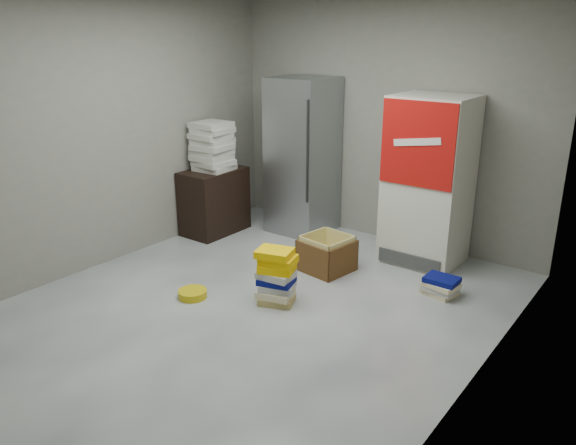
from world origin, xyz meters
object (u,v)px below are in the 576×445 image
at_px(steel_fridge, 303,156).
at_px(phonebook_stack_main, 277,276).
at_px(wood_shelf, 214,201).
at_px(cardboard_box, 327,256).
at_px(coke_cooler, 428,181).

bearing_deg(steel_fridge, phonebook_stack_main, -61.00).
bearing_deg(phonebook_stack_main, steel_fridge, 102.27).
xyz_separation_m(wood_shelf, cardboard_box, (1.79, -0.16, -0.24)).
relative_size(phonebook_stack_main, cardboard_box, 0.99).
relative_size(steel_fridge, phonebook_stack_main, 3.55).
bearing_deg(cardboard_box, steel_fridge, 145.59).
bearing_deg(coke_cooler, wood_shelf, -163.72).
xyz_separation_m(coke_cooler, cardboard_box, (-0.69, -0.89, -0.75)).
xyz_separation_m(wood_shelf, phonebook_stack_main, (1.83, -1.08, -0.13)).
bearing_deg(cardboard_box, phonebook_stack_main, -78.85).
distance_m(coke_cooler, wood_shelf, 2.63).
height_order(steel_fridge, coke_cooler, steel_fridge).
bearing_deg(cardboard_box, coke_cooler, 60.52).
relative_size(wood_shelf, phonebook_stack_main, 1.50).
height_order(coke_cooler, cardboard_box, coke_cooler).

